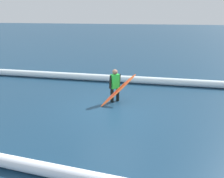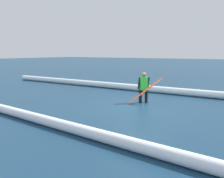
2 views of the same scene
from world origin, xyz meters
The scene contains 4 objects.
ground_plane centered at (0.00, 0.00, 0.00)m, with size 149.12×149.12×0.00m, color navy.
surfer centered at (0.06, -0.86, 0.78)m, with size 0.41×0.50×1.42m.
surfboard centered at (-0.14, -0.64, 0.60)m, with size 1.46×1.19×1.23m.
wave_crest_foreground centered at (1.99, -3.67, 0.19)m, with size 0.39×0.39×20.95m, color white.
Camera 1 is at (-1.74, 7.89, 3.59)m, focal length 35.72 mm.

